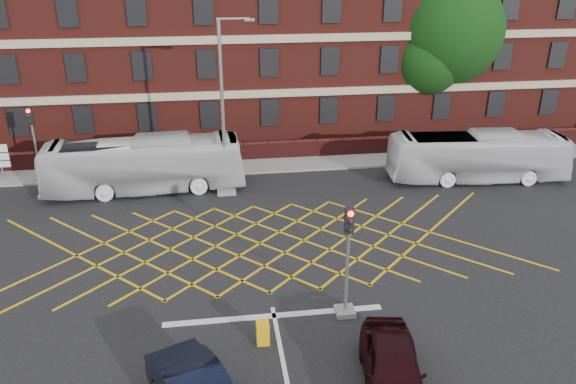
{
  "coord_description": "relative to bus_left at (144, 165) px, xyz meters",
  "views": [
    {
      "loc": [
        -1.83,
        -20.29,
        12.28
      ],
      "look_at": [
        1.21,
        1.5,
        2.69
      ],
      "focal_mm": 35.0,
      "sensor_mm": 36.0,
      "label": 1
    }
  ],
  "objects": [
    {
      "name": "ground",
      "position": [
        5.62,
        -8.96,
        -1.5
      ],
      "size": [
        120.0,
        120.0,
        0.0
      ],
      "primitive_type": "plane",
      "color": "black",
      "rests_on": "ground"
    },
    {
      "name": "victorian_building",
      "position": [
        5.87,
        13.03,
        6.34
      ],
      "size": [
        51.0,
        12.17,
        20.4
      ],
      "color": "#5C1D17",
      "rests_on": "ground"
    },
    {
      "name": "boundary_wall",
      "position": [
        5.62,
        4.04,
        -0.95
      ],
      "size": [
        56.0,
        0.5,
        1.1
      ],
      "primitive_type": "cube",
      "color": "#471313",
      "rests_on": "ground"
    },
    {
      "name": "far_pavement",
      "position": [
        5.62,
        3.04,
        -1.44
      ],
      "size": [
        60.0,
        3.0,
        0.12
      ],
      "primitive_type": "cube",
      "color": "slate",
      "rests_on": "ground"
    },
    {
      "name": "box_junction_hatching",
      "position": [
        5.62,
        -6.96,
        -1.49
      ],
      "size": [
        8.22,
        8.22,
        0.02
      ],
      "primitive_type": "cube",
      "rotation": [
        0.0,
        0.0,
        0.79
      ],
      "color": "#CC990C",
      "rests_on": "ground"
    },
    {
      "name": "stop_line",
      "position": [
        5.62,
        -12.46,
        -1.49
      ],
      "size": [
        8.0,
        0.3,
        0.02
      ],
      "primitive_type": "cube",
      "color": "silver",
      "rests_on": "ground"
    },
    {
      "name": "bus_left",
      "position": [
        0.0,
        0.0,
        0.0
      ],
      "size": [
        10.84,
        2.96,
        2.99
      ],
      "primitive_type": "imported",
      "rotation": [
        0.0,
        0.0,
        1.61
      ],
      "color": "silver",
      "rests_on": "ground"
    },
    {
      "name": "bus_right",
      "position": [
        18.61,
        -1.04,
        -0.09
      ],
      "size": [
        10.25,
        3.26,
        2.81
      ],
      "primitive_type": "imported",
      "rotation": [
        0.0,
        0.0,
        1.48
      ],
      "color": "silver",
      "rests_on": "ground"
    },
    {
      "name": "car_maroon",
      "position": [
        8.73,
        -16.56,
        -0.75
      ],
      "size": [
        2.48,
        4.63,
        1.5
      ],
      "primitive_type": "imported",
      "rotation": [
        0.0,
        0.0,
        -0.17
      ],
      "color": "black",
      "rests_on": "ground"
    },
    {
      "name": "deciduous_tree",
      "position": [
        20.17,
        9.19,
        5.01
      ],
      "size": [
        8.24,
        8.17,
        11.16
      ],
      "color": "black",
      "rests_on": "ground"
    },
    {
      "name": "traffic_light_near",
      "position": [
        8.21,
        -12.69,
        0.27
      ],
      "size": [
        0.7,
        0.7,
        4.27
      ],
      "color": "slate",
      "rests_on": "ground"
    },
    {
      "name": "traffic_light_far",
      "position": [
        -6.13,
        2.33,
        0.27
      ],
      "size": [
        0.7,
        0.7,
        4.27
      ],
      "color": "slate",
      "rests_on": "ground"
    },
    {
      "name": "street_lamp",
      "position": [
        4.41,
        -0.95,
        1.69
      ],
      "size": [
        2.25,
        1.0,
        9.19
      ],
      "color": "slate",
      "rests_on": "ground"
    },
    {
      "name": "utility_cabinet",
      "position": [
        5.08,
        -13.92,
        -1.08
      ],
      "size": [
        0.43,
        0.4,
        0.83
      ],
      "primitive_type": "cube",
      "color": "#E7A90D",
      "rests_on": "ground"
    }
  ]
}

